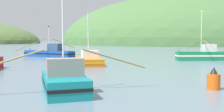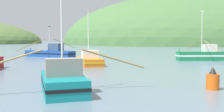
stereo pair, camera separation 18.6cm
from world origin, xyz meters
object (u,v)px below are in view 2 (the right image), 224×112
fishing_boat_orange (89,60)px  fishing_boat_teal (63,81)px  fishing_boat_green (202,55)px  channel_buoy (213,80)px  fishing_boat_blue (50,53)px

fishing_boat_orange → fishing_boat_teal: fishing_boat_teal is taller
fishing_boat_orange → fishing_boat_green: (16.01, 10.16, 0.25)m
fishing_boat_teal → channel_buoy: (9.88, 2.72, -0.09)m
fishing_boat_green → fishing_boat_blue: (-27.51, 3.36, -0.10)m
fishing_boat_teal → fishing_boat_blue: size_ratio=0.65×
fishing_boat_green → fishing_boat_blue: 27.72m
fishing_boat_orange → fishing_boat_teal: size_ratio=0.74×
fishing_boat_blue → channel_buoy: (24.58, -28.92, -0.14)m
fishing_boat_teal → channel_buoy: fishing_boat_teal is taller
fishing_boat_teal → fishing_boat_orange: bearing=-17.6°
fishing_boat_orange → fishing_boat_blue: 17.75m
fishing_boat_orange → fishing_boat_teal: 18.41m
fishing_boat_teal → fishing_boat_green: fishing_boat_green is taller
fishing_boat_teal → fishing_boat_blue: 34.90m
fishing_boat_orange → fishing_boat_green: fishing_boat_green is taller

